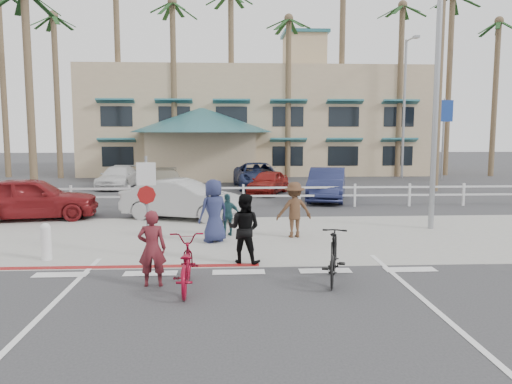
{
  "coord_description": "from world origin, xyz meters",
  "views": [
    {
      "loc": [
        -0.21,
        -10.52,
        3.2
      ],
      "look_at": [
        0.56,
        3.61,
        1.5
      ],
      "focal_mm": 35.0,
      "sensor_mm": 36.0,
      "label": 1
    }
  ],
  "objects": [
    {
      "name": "pedestrian_a",
      "position": [
        1.77,
        4.41,
        0.85
      ],
      "size": [
        1.19,
        0.8,
        1.7
      ],
      "primitive_type": "imported",
      "rotation": [
        0.0,
        0.0,
        3.31
      ],
      "color": "#4B301D",
      "rests_on": "ground"
    },
    {
      "name": "car_red_compact",
      "position": [
        -7.46,
        8.05,
        0.79
      ],
      "size": [
        4.91,
        2.61,
        1.59
      ],
      "primitive_type": "imported",
      "rotation": [
        0.0,
        0.0,
        1.73
      ],
      "color": "maroon",
      "rests_on": "ground"
    },
    {
      "name": "bike_black",
      "position": [
        2.02,
        -0.2,
        0.57
      ],
      "size": [
        0.98,
        1.96,
        1.14
      ],
      "primitive_type": "imported",
      "rotation": [
        0.0,
        0.0,
        2.89
      ],
      "color": "black",
      "rests_on": "ground"
    },
    {
      "name": "palm_6",
      "position": [
        8.0,
        26.0,
        8.5
      ],
      "size": [
        4.0,
        4.0,
        17.0
      ],
      "primitive_type": null,
      "color": "black",
      "rests_on": "ground"
    },
    {
      "name": "lot_car_2",
      "position": [
        1.83,
        15.25,
        0.62
      ],
      "size": [
        2.71,
        3.91,
        1.24
      ],
      "primitive_type": "imported",
      "rotation": [
        0.0,
        0.0,
        -0.38
      ],
      "color": "maroon",
      "rests_on": "ground"
    },
    {
      "name": "sidewalk_plaza",
      "position": [
        0.0,
        4.5,
        0.01
      ],
      "size": [
        22.0,
        7.0,
        0.01
      ],
      "primitive_type": "cube",
      "color": "gray",
      "rests_on": "ground"
    },
    {
      "name": "palm_2",
      "position": [
        -8.0,
        26.0,
        8.0
      ],
      "size": [
        4.0,
        4.0,
        16.0
      ],
      "primitive_type": null,
      "color": "black",
      "rests_on": "ground"
    },
    {
      "name": "lot_car_3",
      "position": [
        4.4,
        12.61,
        0.76
      ],
      "size": [
        2.7,
        4.88,
        1.53
      ],
      "primitive_type": "imported",
      "rotation": [
        0.0,
        0.0,
        -0.25
      ],
      "color": "#1E244C",
      "rests_on": "ground"
    },
    {
      "name": "palm_11",
      "position": [
        11.0,
        16.0,
        7.0
      ],
      "size": [
        4.0,
        4.0,
        14.0
      ],
      "primitive_type": null,
      "color": "black",
      "rests_on": "ground"
    },
    {
      "name": "pedestrian_child",
      "position": [
        -0.25,
        4.7,
        0.66
      ],
      "size": [
        0.83,
        0.53,
        1.32
      ],
      "primitive_type": "imported",
      "rotation": [
        0.0,
        0.0,
        3.43
      ],
      "color": "#1D4349",
      "rests_on": "ground"
    },
    {
      "name": "bollard_0",
      "position": [
        -4.8,
        2.0,
        0.47
      ],
      "size": [
        0.26,
        0.26,
        0.95
      ],
      "primitive_type": null,
      "color": "silver",
      "rests_on": "ground"
    },
    {
      "name": "building",
      "position": [
        2.0,
        31.0,
        5.65
      ],
      "size": [
        28.0,
        16.0,
        11.3
      ],
      "primitive_type": null,
      "color": "#C7AE88",
      "rests_on": "ground"
    },
    {
      "name": "bike_path",
      "position": [
        0.0,
        -2.0,
        0.0
      ],
      "size": [
        12.0,
        16.0,
        0.01
      ],
      "primitive_type": "cube",
      "color": "#333335",
      "rests_on": "ground"
    },
    {
      "name": "streetlight_1",
      "position": [
        12.0,
        24.0,
        4.75
      ],
      "size": [
        0.6,
        2.0,
        9.5
      ],
      "primitive_type": null,
      "color": "gray",
      "rests_on": "ground"
    },
    {
      "name": "curb_red",
      "position": [
        -3.0,
        1.2,
        0.01
      ],
      "size": [
        7.0,
        0.25,
        0.02
      ],
      "primitive_type": "cube",
      "color": "maroon",
      "rests_on": "ground"
    },
    {
      "name": "rail_fence",
      "position": [
        0.5,
        10.5,
        0.5
      ],
      "size": [
        29.4,
        0.16,
        1.0
      ],
      "primitive_type": null,
      "color": "silver",
      "rests_on": "ground"
    },
    {
      "name": "palm_4",
      "position": [
        0.0,
        26.0,
        7.5
      ],
      "size": [
        4.0,
        4.0,
        15.0
      ],
      "primitive_type": null,
      "color": "black",
      "rests_on": "ground"
    },
    {
      "name": "palm_10",
      "position": [
        -10.0,
        15.0,
        6.0
      ],
      "size": [
        4.0,
        4.0,
        12.0
      ],
      "primitive_type": null,
      "color": "black",
      "rests_on": "ground"
    },
    {
      "name": "ground",
      "position": [
        0.0,
        0.0,
        0.0
      ],
      "size": [
        140.0,
        140.0,
        0.0
      ],
      "primitive_type": "plane",
      "color": "#333335"
    },
    {
      "name": "rider_red",
      "position": [
        -1.81,
        -0.3,
        0.8
      ],
      "size": [
        0.6,
        0.41,
        1.61
      ],
      "primitive_type": "imported",
      "rotation": [
        0.0,
        0.0,
        3.18
      ],
      "color": "maroon",
      "rests_on": "ground"
    },
    {
      "name": "rider_black",
      "position": [
        0.15,
        1.49,
        0.86
      ],
      "size": [
        1.0,
        0.88,
        1.72
      ],
      "primitive_type": "imported",
      "rotation": [
        0.0,
        0.0,
        2.82
      ],
      "color": "black",
      "rests_on": "ground"
    },
    {
      "name": "palm_8",
      "position": [
        16.0,
        26.0,
        7.5
      ],
      "size": [
        4.0,
        4.0,
        15.0
      ],
      "primitive_type": null,
      "color": "black",
      "rests_on": "ground"
    },
    {
      "name": "info_sign",
      "position": [
        14.0,
        22.0,
        2.8
      ],
      "size": [
        1.2,
        0.16,
        5.6
      ],
      "primitive_type": null,
      "color": "navy",
      "rests_on": "ground"
    },
    {
      "name": "palm_5",
      "position": [
        4.0,
        25.0,
        6.5
      ],
      "size": [
        4.0,
        4.0,
        13.0
      ],
      "primitive_type": null,
      "color": "black",
      "rests_on": "ground"
    },
    {
      "name": "palm_1",
      "position": [
        -12.0,
        25.0,
        6.5
      ],
      "size": [
        4.0,
        4.0,
        13.0
      ],
      "primitive_type": null,
      "color": "black",
      "rests_on": "ground"
    },
    {
      "name": "streetlight_0",
      "position": [
        6.5,
        5.5,
        4.5
      ],
      "size": [
        0.6,
        2.0,
        9.0
      ],
      "primitive_type": null,
      "color": "gray",
      "rests_on": "ground"
    },
    {
      "name": "sign_post",
      "position": [
        -2.3,
        2.2,
        1.45
      ],
      "size": [
        0.5,
        0.1,
        2.9
      ],
      "primitive_type": null,
      "color": "gray",
      "rests_on": "ground"
    },
    {
      "name": "bike_red",
      "position": [
        -1.1,
        -0.56,
        0.53
      ],
      "size": [
        0.76,
        2.05,
        1.07
      ],
      "primitive_type": "imported",
      "rotation": [
        0.0,
        0.0,
        3.17
      ],
      "color": "maroon",
      "rests_on": "ground"
    },
    {
      "name": "cross_street",
      "position": [
        0.0,
        8.5,
        0.0
      ],
      "size": [
        40.0,
        5.0,
        0.01
      ],
      "primitive_type": "cube",
      "color": "#333335",
      "rests_on": "ground"
    },
    {
      "name": "palm_3",
      "position": [
        -4.0,
        25.0,
        7.0
      ],
      "size": [
        4.0,
        4.0,
        14.0
      ],
      "primitive_type": null,
      "color": "black",
      "rests_on": "ground"
    },
    {
      "name": "palm_9",
      "position": [
        19.0,
        25.0,
        6.5
      ],
      "size": [
        4.0,
        4.0,
        13.0
      ],
      "primitive_type": null,
      "color": "black",
      "rests_on": "ground"
    },
    {
      "name": "palm_7",
      "position": [
        12.0,
        25.0,
        7.0
      ],
      "size": [
        4.0,
        4.0,
        14.0
      ],
      "primitive_type": null,
      "color": "black",
      "rests_on": "ground"
    },
    {
      "name": "pedestrian_b",
      "position": [
        -0.66,
        3.85,
        0.93
      ],
      "size": [
        1.08,
        0.98,
        1.85
      ],
      "primitive_type": "imported",
      "rotation": [
        0.0,
        0.0,
        3.7
      ],
      "color": "#22284D",
      "rests_on": "ground"
    },
    {
      "name": "car_white_sedan",
      "position": [
        -1.94,
        7.86,
        0.73
      ],
      "size": [
        4.72,
        2.95,
        1.47
      ],
      "primitive_type": "imported",
      "rotation": [
        0.0,
        0.0,
        1.23
      ],
      "color": "#9F9F9F",
      "rests_on": "ground"
    },
    {
      "name": "parking_lot",
      "position": [
        0.0,
        18.0,
        0.0
      ],
      "size": [
        50.0,
        16.0,
        0.01
      ],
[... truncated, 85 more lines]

